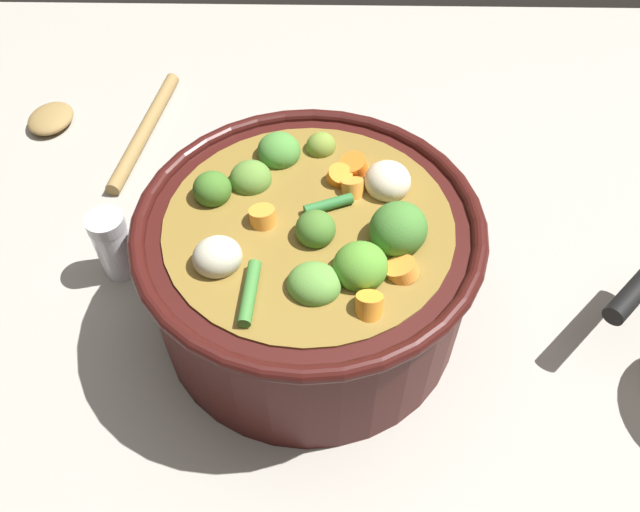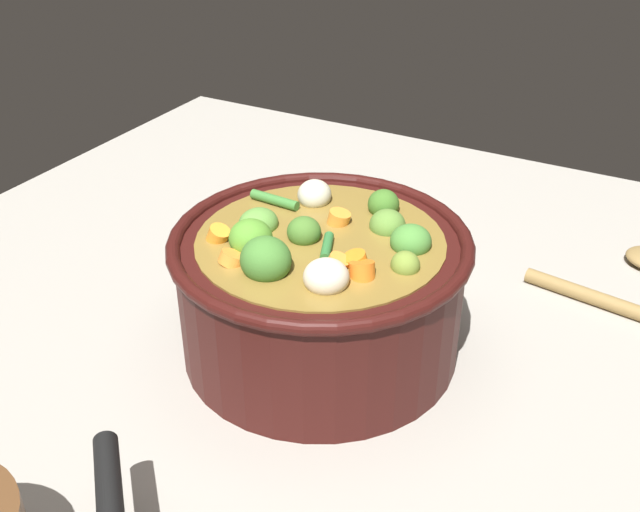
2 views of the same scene
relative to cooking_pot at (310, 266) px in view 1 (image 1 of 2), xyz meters
name	(u,v)px [view 1 (image 1 of 2)]	position (x,y,z in m)	size (l,w,h in m)	color
ground_plane	(310,311)	(0.00, 0.00, -0.07)	(1.10, 1.10, 0.00)	#9E998E
cooking_pot	(310,266)	(0.00, 0.00, 0.00)	(0.28, 0.28, 0.15)	#38110F
wooden_spoon	(97,124)	(-0.26, -0.26, -0.06)	(0.21, 0.17, 0.02)	olive
salt_shaker	(114,244)	(-0.05, -0.19, -0.03)	(0.04, 0.04, 0.07)	silver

